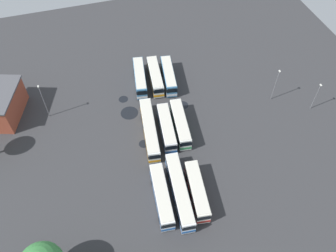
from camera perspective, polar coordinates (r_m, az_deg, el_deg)
ground_plane at (r=77.18m, az=-0.39°, el=-1.06°), size 111.71×111.71×0.00m
bus_row0_slot0 at (r=86.60m, az=-4.54°, el=7.76°), size 11.97×4.36×3.62m
bus_row0_slot1 at (r=86.72m, az=-2.08°, el=7.98°), size 11.80×3.87×3.62m
bus_row0_slot2 at (r=86.80m, az=0.09°, el=8.07°), size 11.71×4.26×3.62m
bus_row1_slot0 at (r=75.41m, az=-2.99°, el=-0.52°), size 15.54×4.52×3.62m
bus_row1_slot1 at (r=75.53m, az=-0.22°, el=-0.31°), size 11.79×3.95×3.62m
bus_row1_slot2 at (r=76.28m, az=1.99°, el=0.33°), size 12.19×3.97×3.62m
bus_row2_slot0 at (r=66.46m, az=-1.02°, el=-11.21°), size 12.63×3.73×3.62m
bus_row2_slot1 at (r=67.00m, az=1.86°, el=-10.40°), size 15.51×4.07×3.62m
bus_row2_slot2 at (r=67.17m, az=4.70°, el=-10.40°), size 11.80×3.99×3.62m
depot_building at (r=86.19m, az=-25.11°, el=3.20°), size 13.60×10.54×6.73m
lamp_post_by_building at (r=85.44m, az=22.74°, el=4.53°), size 0.56×0.28×7.46m
lamp_post_far_corner at (r=84.10m, az=16.93°, el=6.47°), size 0.56×0.28×8.78m
lamp_post_near_entrance at (r=81.10m, az=-19.40°, el=3.91°), size 0.56×0.28×9.34m
puddle_back_corner at (r=75.47m, az=-3.90°, el=-2.89°), size 2.15×2.15×0.01m
puddle_near_shelter at (r=81.34m, az=-6.23°, el=2.10°), size 4.03×4.03×0.01m
puddle_front_lane at (r=82.57m, az=2.40°, el=3.37°), size 2.58×2.58×0.01m
puddle_centre_drain at (r=84.47m, az=-7.20°, el=4.29°), size 2.25×2.25×0.01m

